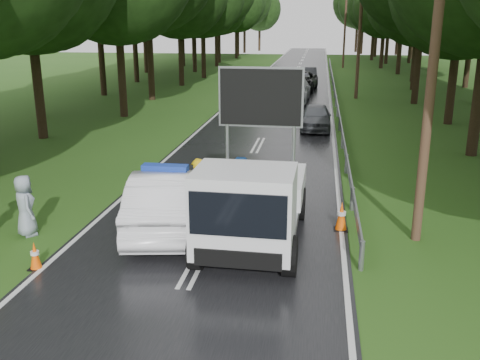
% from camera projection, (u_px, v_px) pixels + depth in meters
% --- Properties ---
extents(ground, '(160.00, 160.00, 0.00)m').
position_uv_depth(ground, '(199.00, 260.00, 12.44)').
color(ground, '#264F16').
rests_on(ground, ground).
extents(road, '(7.00, 140.00, 0.02)m').
position_uv_depth(road, '(285.00, 93.00, 40.87)').
color(road, black).
rests_on(road, ground).
extents(guardrail, '(0.12, 60.06, 0.70)m').
position_uv_depth(guardrail, '(334.00, 88.00, 39.88)').
color(guardrail, gray).
rests_on(guardrail, ground).
extents(utility_pole_near, '(1.40, 0.24, 10.00)m').
position_uv_depth(utility_pole_near, '(436.00, 33.00, 12.16)').
color(utility_pole_near, '#4E3324').
rests_on(utility_pole_near, ground).
extents(utility_pole_mid, '(1.40, 0.24, 10.00)m').
position_uv_depth(utility_pole_mid, '(360.00, 25.00, 36.80)').
color(utility_pole_mid, '#4E3324').
rests_on(utility_pole_mid, ground).
extents(utility_pole_far, '(1.40, 0.24, 10.00)m').
position_uv_depth(utility_pole_far, '(345.00, 23.00, 61.44)').
color(utility_pole_far, '#4E3324').
rests_on(utility_pole_far, ground).
extents(police_sedan, '(2.50, 5.07, 1.76)m').
position_uv_depth(police_sedan, '(166.00, 200.00, 14.11)').
color(police_sedan, white).
rests_on(police_sedan, ground).
extents(work_truck, '(2.45, 5.30, 4.19)m').
position_uv_depth(work_truck, '(253.00, 202.00, 12.94)').
color(work_truck, gray).
rests_on(work_truck, ground).
extents(barrier, '(2.79, 0.50, 1.17)m').
position_uv_depth(barrier, '(210.00, 210.00, 13.13)').
color(barrier, '#EEF10D').
rests_on(barrier, ground).
extents(officer, '(0.82, 0.70, 1.92)m').
position_uv_depth(officer, '(198.00, 193.00, 14.13)').
color(officer, gold).
rests_on(officer, ground).
extents(civilian, '(1.18, 1.05, 2.00)m').
position_uv_depth(civilian, '(243.00, 194.00, 13.92)').
color(civilian, '#174999').
rests_on(civilian, ground).
extents(bystander_right, '(0.90, 0.93, 1.61)m').
position_uv_depth(bystander_right, '(25.00, 206.00, 13.66)').
color(bystander_right, '#8C98A8').
rests_on(bystander_right, ground).
extents(queue_car_first, '(1.52, 3.76, 1.28)m').
position_uv_depth(queue_car_first, '(316.00, 117.00, 27.16)').
color(queue_car_first, '#43464B').
rests_on(queue_car_first, ground).
extents(queue_car_second, '(2.46, 5.59, 1.60)m').
position_uv_depth(queue_car_second, '(293.00, 90.00, 36.68)').
color(queue_car_second, '#9FA2A7').
rests_on(queue_car_second, ground).
extents(queue_car_third, '(2.87, 5.48, 1.47)m').
position_uv_depth(queue_car_third, '(300.00, 81.00, 42.35)').
color(queue_car_third, black).
rests_on(queue_car_third, ground).
extents(queue_car_fourth, '(1.67, 4.09, 1.32)m').
position_uv_depth(queue_car_fourth, '(308.00, 75.00, 47.98)').
color(queue_car_fourth, '#38393E').
rests_on(queue_car_fourth, ground).
extents(cone_near_left, '(0.31, 0.31, 0.65)m').
position_uv_depth(cone_near_left, '(35.00, 256.00, 11.90)').
color(cone_near_left, black).
rests_on(cone_near_left, ground).
extents(cone_center, '(0.34, 0.34, 0.72)m').
position_uv_depth(cone_center, '(179.00, 214.00, 14.38)').
color(cone_center, black).
rests_on(cone_center, ground).
extents(cone_far, '(0.34, 0.34, 0.72)m').
position_uv_depth(cone_far, '(270.00, 185.00, 16.90)').
color(cone_far, black).
rests_on(cone_far, ground).
extents(cone_left_mid, '(0.36, 0.36, 0.76)m').
position_uv_depth(cone_left_mid, '(133.00, 222.00, 13.76)').
color(cone_left_mid, black).
rests_on(cone_left_mid, ground).
extents(cone_right, '(0.37, 0.37, 0.79)m').
position_uv_depth(cone_right, '(341.00, 216.00, 14.10)').
color(cone_right, black).
rests_on(cone_right, ground).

